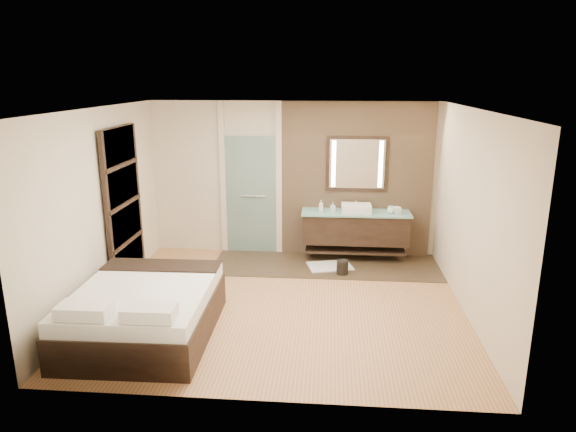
# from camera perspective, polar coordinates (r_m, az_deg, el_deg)

# --- Properties ---
(floor) EXTENTS (5.00, 5.00, 0.00)m
(floor) POSITION_cam_1_polar(r_m,az_deg,el_deg) (7.33, -0.73, -9.73)
(floor) COLOR #9C7141
(floor) RESTS_ON ground
(tile_strip) EXTENTS (3.80, 1.30, 0.01)m
(tile_strip) POSITION_cam_1_polar(r_m,az_deg,el_deg) (8.78, 4.20, -5.41)
(tile_strip) COLOR #37291E
(tile_strip) RESTS_ON floor
(stone_wall) EXTENTS (2.60, 0.08, 2.70)m
(stone_wall) POSITION_cam_1_polar(r_m,az_deg,el_deg) (9.01, 7.60, 3.93)
(stone_wall) COLOR #9D7959
(stone_wall) RESTS_ON floor
(vanity) EXTENTS (1.85, 0.55, 0.88)m
(vanity) POSITION_cam_1_polar(r_m,az_deg,el_deg) (8.91, 7.51, -1.29)
(vanity) COLOR black
(vanity) RESTS_ON stone_wall
(mirror_unit) EXTENTS (1.06, 0.04, 0.96)m
(mirror_unit) POSITION_cam_1_polar(r_m,az_deg,el_deg) (8.90, 7.68, 5.76)
(mirror_unit) COLOR black
(mirror_unit) RESTS_ON stone_wall
(frosted_door) EXTENTS (1.10, 0.12, 2.70)m
(frosted_door) POSITION_cam_1_polar(r_m,az_deg,el_deg) (9.14, -4.12, 2.87)
(frosted_door) COLOR #A2CEC7
(frosted_door) RESTS_ON floor
(shoji_partition) EXTENTS (0.06, 1.20, 2.40)m
(shoji_partition) POSITION_cam_1_polar(r_m,az_deg,el_deg) (8.07, -17.76, 0.99)
(shoji_partition) COLOR black
(shoji_partition) RESTS_ON floor
(bed) EXTENTS (1.64, 2.04, 0.77)m
(bed) POSITION_cam_1_polar(r_m,az_deg,el_deg) (6.61, -15.63, -10.17)
(bed) COLOR black
(bed) RESTS_ON floor
(bath_mat) EXTENTS (0.82, 0.67, 0.02)m
(bath_mat) POSITION_cam_1_polar(r_m,az_deg,el_deg) (8.68, 4.69, -5.58)
(bath_mat) COLOR silver
(bath_mat) RESTS_ON floor
(waste_bin) EXTENTS (0.20, 0.20, 0.24)m
(waste_bin) POSITION_cam_1_polar(r_m,az_deg,el_deg) (8.36, 6.06, -5.71)
(waste_bin) COLOR black
(waste_bin) RESTS_ON floor
(tissue_box) EXTENTS (0.15, 0.15, 0.10)m
(tissue_box) POSITION_cam_1_polar(r_m,az_deg,el_deg) (8.86, 11.98, 0.66)
(tissue_box) COLOR silver
(tissue_box) RESTS_ON vanity
(soap_bottle_a) EXTENTS (0.09, 0.09, 0.21)m
(soap_bottle_a) POSITION_cam_1_polar(r_m,az_deg,el_deg) (8.75, 3.69, 1.13)
(soap_bottle_a) COLOR white
(soap_bottle_a) RESTS_ON vanity
(soap_bottle_b) EXTENTS (0.09, 0.09, 0.16)m
(soap_bottle_b) POSITION_cam_1_polar(r_m,az_deg,el_deg) (8.78, 5.00, 1.00)
(soap_bottle_b) COLOR #B2B2B2
(soap_bottle_b) RESTS_ON vanity
(soap_bottle_c) EXTENTS (0.14, 0.14, 0.14)m
(soap_bottle_c) POSITION_cam_1_polar(r_m,az_deg,el_deg) (8.79, 11.33, 0.71)
(soap_bottle_c) COLOR #B9E9E6
(soap_bottle_c) RESTS_ON vanity
(cup) EXTENTS (0.15, 0.15, 0.10)m
(cup) POSITION_cam_1_polar(r_m,az_deg,el_deg) (8.91, 11.38, 0.76)
(cup) COLOR white
(cup) RESTS_ON vanity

